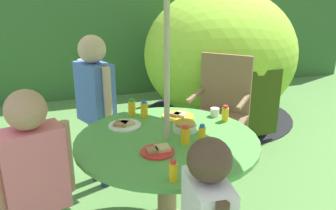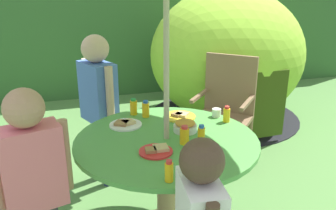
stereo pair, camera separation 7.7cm
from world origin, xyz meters
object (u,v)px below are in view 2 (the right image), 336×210
object	(u,v)px
child_in_pink_shirt	(32,168)
garden_table	(167,162)
plate_back_edge	(180,116)
juice_bottle_center_back	(146,109)
juice_bottle_near_right	(201,135)
juice_bottle_far_right	(169,171)
plate_front_edge	(156,151)
juice_bottle_center_front	(184,135)
plate_near_left	(125,124)
juice_bottle_far_left	(227,114)
child_in_blue_shirt	(98,92)
snack_bowl	(185,126)
cup_near	(216,113)
wooden_chair	(226,104)
dome_tent	(226,55)
juice_bottle_mid_left	(134,107)

from	to	relation	value
child_in_pink_shirt	garden_table	bearing A→B (deg)	0.00
plate_back_edge	juice_bottle_center_back	bearing A→B (deg)	161.46
juice_bottle_near_right	juice_bottle_far_right	distance (m)	0.49
plate_back_edge	plate_front_edge	distance (m)	0.60
child_in_pink_shirt	juice_bottle_center_front	size ratio (longest dim) A/B	10.05
plate_near_left	plate_front_edge	distance (m)	0.47
garden_table	juice_bottle_far_left	distance (m)	0.57
garden_table	child_in_pink_shirt	distance (m)	0.86
child_in_blue_shirt	snack_bowl	xyz separation A→B (m)	(0.50, -0.74, -0.06)
juice_bottle_near_right	cup_near	bearing A→B (deg)	54.86
plate_near_left	cup_near	size ratio (longest dim) A/B	3.40
cup_near	child_in_pink_shirt	bearing A→B (deg)	-158.91
wooden_chair	juice_bottle_far_right	xyz separation A→B (m)	(-1.02, -1.46, 0.23)
juice_bottle_far_right	cup_near	distance (m)	0.97
garden_table	juice_bottle_near_right	xyz separation A→B (m)	(0.19, -0.13, 0.23)
plate_back_edge	garden_table	bearing A→B (deg)	-121.06
wooden_chair	juice_bottle_near_right	bearing A→B (deg)	-79.85
child_in_pink_shirt	plate_front_edge	world-z (taller)	child_in_pink_shirt
child_in_blue_shirt	juice_bottle_near_right	bearing A→B (deg)	6.39
juice_bottle_near_right	juice_bottle_far_right	world-z (taller)	juice_bottle_near_right
dome_tent	juice_bottle_center_front	world-z (taller)	dome_tent
garden_table	snack_bowl	world-z (taller)	snack_bowl
snack_bowl	juice_bottle_center_front	size ratio (longest dim) A/B	1.33
plate_near_left	plate_back_edge	bearing A→B (deg)	6.16
snack_bowl	juice_bottle_far_left	size ratio (longest dim) A/B	1.35
snack_bowl	juice_bottle_far_right	size ratio (longest dim) A/B	1.35
child_in_pink_shirt	juice_bottle_center_back	world-z (taller)	child_in_pink_shirt
juice_bottle_mid_left	juice_bottle_center_back	bearing A→B (deg)	-45.01
wooden_chair	juice_bottle_near_right	world-z (taller)	wooden_chair
dome_tent	juice_bottle_near_right	xyz separation A→B (m)	(-1.18, -2.13, -0.02)
child_in_pink_shirt	snack_bowl	distance (m)	1.00
snack_bowl	plate_back_edge	xyz separation A→B (m)	(0.05, 0.26, -0.03)
juice_bottle_near_right	juice_bottle_center_front	distance (m)	0.11
plate_back_edge	cup_near	distance (m)	0.28
plate_near_left	juice_bottle_near_right	bearing A→B (deg)	-45.70
plate_near_left	juice_bottle_mid_left	bearing A→B (deg)	63.61
juice_bottle_far_left	cup_near	bearing A→B (deg)	103.71
snack_bowl	cup_near	distance (m)	0.37
garden_table	plate_back_edge	xyz separation A→B (m)	(0.20, 0.33, 0.18)
snack_bowl	cup_near	bearing A→B (deg)	31.38
garden_table	plate_near_left	bearing A→B (deg)	127.49
dome_tent	snack_bowl	bearing A→B (deg)	-124.04
dome_tent	juice_bottle_center_front	size ratio (longest dim) A/B	16.75
plate_front_edge	snack_bowl	bearing A→B (deg)	42.86
child_in_blue_shirt	plate_back_edge	size ratio (longest dim) A/B	5.49
juice_bottle_center_back	juice_bottle_mid_left	xyz separation A→B (m)	(-0.08, 0.08, -0.00)
juice_bottle_mid_left	cup_near	bearing A→B (deg)	-20.87
dome_tent	plate_near_left	distance (m)	2.33
child_in_blue_shirt	plate_back_edge	xyz separation A→B (m)	(0.55, -0.49, -0.09)
juice_bottle_far_right	cup_near	world-z (taller)	juice_bottle_far_right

